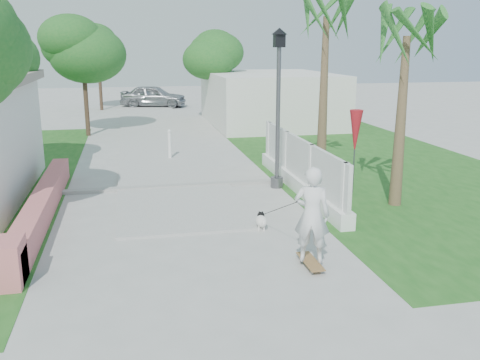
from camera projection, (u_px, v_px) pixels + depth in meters
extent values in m
plane|color=#B7B7B2|center=(204.00, 273.00, 9.63)|extent=(90.00, 90.00, 0.00)
cube|color=#B7B7B2|center=(151.00, 121.00, 28.59)|extent=(3.20, 36.00, 0.06)
cube|color=#999993|center=(175.00, 186.00, 15.31)|extent=(6.50, 0.25, 0.10)
cube|color=#1E571B|center=(371.00, 163.00, 18.62)|extent=(8.00, 20.00, 0.01)
cube|color=#D46D71|center=(43.00, 205.00, 12.69)|extent=(0.45, 8.00, 0.60)
cube|color=#D46D71|center=(10.00, 263.00, 9.06)|extent=(0.45, 0.80, 0.80)
cube|color=white|center=(299.00, 184.00, 15.00)|extent=(0.35, 7.00, 0.40)
cube|color=white|center=(300.00, 158.00, 14.82)|extent=(0.10, 7.00, 1.10)
cube|color=white|center=(344.00, 196.00, 11.83)|extent=(0.14, 0.14, 1.50)
cube|color=white|center=(311.00, 173.00, 13.92)|extent=(0.14, 0.14, 1.50)
cube|color=white|center=(287.00, 156.00, 16.01)|extent=(0.14, 0.14, 1.50)
cube|color=white|center=(270.00, 144.00, 17.90)|extent=(0.14, 0.14, 1.50)
cube|color=silver|center=(269.00, 99.00, 27.58)|extent=(6.00, 8.00, 2.60)
cylinder|color=#59595E|center=(277.00, 182.00, 15.39)|extent=(0.36, 0.36, 0.30)
cylinder|color=#59595E|center=(278.00, 118.00, 14.94)|extent=(0.12, 0.12, 4.00)
cube|color=black|center=(279.00, 41.00, 14.42)|extent=(0.28, 0.28, 0.35)
cone|color=black|center=(279.00, 31.00, 14.36)|extent=(0.44, 0.44, 0.18)
cylinder|color=white|center=(170.00, 146.00, 19.03)|extent=(0.12, 0.12, 1.00)
sphere|color=white|center=(169.00, 131.00, 18.91)|extent=(0.14, 0.14, 0.14)
cylinder|color=#59595E|center=(354.00, 157.00, 14.61)|extent=(0.04, 0.04, 2.00)
cone|color=red|center=(355.00, 132.00, 14.44)|extent=(0.36, 0.36, 1.20)
cylinder|color=#4C3826|center=(86.00, 93.00, 23.74)|extent=(0.20, 0.20, 3.85)
ellipsoid|color=#1A5E20|center=(83.00, 55.00, 23.33)|extent=(3.40, 3.40, 2.55)
ellipsoid|color=#1A5E20|center=(87.00, 46.00, 23.09)|extent=(2.89, 2.89, 2.18)
ellipsoid|color=#1A5E20|center=(77.00, 38.00, 23.31)|extent=(2.55, 2.55, 1.90)
cylinder|color=#4C3826|center=(210.00, 88.00, 28.81)|extent=(0.20, 0.20, 3.50)
ellipsoid|color=#1A5E20|center=(209.00, 59.00, 28.44)|extent=(3.00, 3.00, 2.25)
ellipsoid|color=#1A5E20|center=(214.00, 52.00, 28.21)|extent=(2.55, 2.55, 1.92)
ellipsoid|color=#1A5E20|center=(205.00, 46.00, 28.42)|extent=(2.25, 2.25, 1.68)
cylinder|color=#4C3826|center=(100.00, 79.00, 33.26)|extent=(0.20, 0.20, 3.85)
ellipsoid|color=#1A5E20|center=(98.00, 52.00, 32.86)|extent=(3.20, 3.20, 2.40)
ellipsoid|color=#1A5E20|center=(101.00, 46.00, 32.62)|extent=(2.72, 2.72, 2.05)
ellipsoid|color=#1A5E20|center=(94.00, 40.00, 32.83)|extent=(2.40, 2.40, 1.79)
cone|color=brown|center=(323.00, 99.00, 16.13)|extent=(0.32, 0.32, 4.80)
cone|color=brown|center=(401.00, 124.00, 13.23)|extent=(0.32, 0.32, 4.20)
cube|color=olive|center=(310.00, 261.00, 9.89)|extent=(0.62, 0.95, 0.02)
imported|color=silver|center=(312.00, 215.00, 9.67)|extent=(0.77, 0.66, 1.78)
cylinder|color=gray|center=(312.00, 272.00, 9.57)|extent=(0.03, 0.07, 0.07)
cylinder|color=gray|center=(321.00, 271.00, 9.61)|extent=(0.03, 0.07, 0.07)
cylinder|color=gray|center=(300.00, 258.00, 10.20)|extent=(0.03, 0.07, 0.07)
cylinder|color=gray|center=(309.00, 257.00, 10.24)|extent=(0.03, 0.07, 0.07)
ellipsoid|color=white|center=(261.00, 221.00, 11.84)|extent=(0.32, 0.44, 0.26)
sphere|color=black|center=(261.00, 215.00, 12.01)|extent=(0.16, 0.16, 0.16)
sphere|color=white|center=(261.00, 215.00, 12.09)|extent=(0.08, 0.08, 0.08)
cone|color=black|center=(259.00, 212.00, 11.99)|extent=(0.05, 0.05, 0.06)
cone|color=black|center=(263.00, 212.00, 11.99)|extent=(0.05, 0.05, 0.06)
cylinder|color=white|center=(258.00, 226.00, 11.97)|extent=(0.03, 0.03, 0.12)
cylinder|color=white|center=(264.00, 226.00, 11.97)|extent=(0.03, 0.03, 0.12)
cylinder|color=white|center=(259.00, 229.00, 11.78)|extent=(0.03, 0.03, 0.12)
cylinder|color=white|center=(264.00, 229.00, 11.78)|extent=(0.03, 0.03, 0.12)
cylinder|color=white|center=(262.00, 221.00, 11.64)|extent=(0.04, 0.10, 0.10)
imported|color=#B4B5BC|center=(153.00, 96.00, 35.12)|extent=(4.54, 2.77, 1.44)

